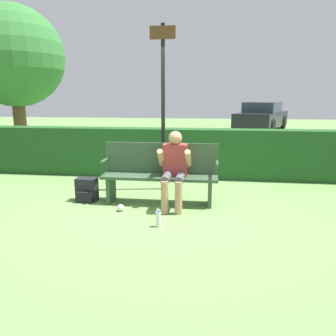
{
  "coord_description": "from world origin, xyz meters",
  "views": [
    {
      "loc": [
        0.77,
        -4.99,
        1.7
      ],
      "look_at": [
        0.15,
        -0.1,
        0.61
      ],
      "focal_mm": 35.0,
      "sensor_mm": 36.0,
      "label": 1
    }
  ],
  "objects": [
    {
      "name": "water_bottle",
      "position": [
        0.13,
        -0.97,
        0.1
      ],
      "size": [
        0.07,
        0.07,
        0.22
      ],
      "color": "white",
      "rests_on": "ground"
    },
    {
      "name": "litter_crumple",
      "position": [
        -0.52,
        -0.44,
        0.05
      ],
      "size": [
        0.1,
        0.1,
        0.1
      ],
      "color": "silver",
      "rests_on": "ground"
    },
    {
      "name": "tree",
      "position": [
        -4.72,
        4.01,
        2.75
      ],
      "size": [
        2.78,
        2.78,
        4.16
      ],
      "color": "brown",
      "rests_on": "ground"
    },
    {
      "name": "backpack",
      "position": [
        -1.21,
        -0.03,
        0.18
      ],
      "size": [
        0.34,
        0.26,
        0.38
      ],
      "color": "black",
      "rests_on": "ground"
    },
    {
      "name": "person_seated",
      "position": [
        0.25,
        -0.09,
        0.64
      ],
      "size": [
        0.51,
        0.66,
        1.16
      ],
      "color": "#993333",
      "rests_on": "ground"
    },
    {
      "name": "signpost",
      "position": [
        -0.05,
        0.82,
        1.62
      ],
      "size": [
        0.44,
        0.09,
        2.89
      ],
      "color": "black",
      "rests_on": "ground"
    },
    {
      "name": "parked_car",
      "position": [
        3.36,
        11.94,
        0.67
      ],
      "size": [
        3.23,
        4.71,
        1.38
      ],
      "rotation": [
        0.0,
        0.0,
        1.19
      ],
      "color": "black",
      "rests_on": "ground"
    },
    {
      "name": "hedge_back",
      "position": [
        0.0,
        1.83,
        0.51
      ],
      "size": [
        12.0,
        0.46,
        1.02
      ],
      "color": "#1E4C1E",
      "rests_on": "ground"
    },
    {
      "name": "ground_plane",
      "position": [
        0.0,
        0.0,
        0.0
      ],
      "size": [
        40.0,
        40.0,
        0.0
      ],
      "primitive_type": "plane",
      "color": "#668E4C"
    },
    {
      "name": "park_bench",
      "position": [
        0.0,
        0.07,
        0.49
      ],
      "size": [
        1.84,
        0.4,
        0.96
      ],
      "color": "#334C33",
      "rests_on": "ground"
    }
  ]
}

